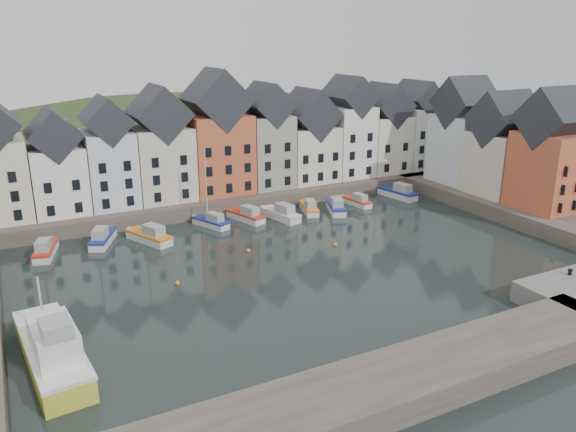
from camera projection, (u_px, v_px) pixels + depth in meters
ground at (312, 270)px, 60.30m from camera, size 260.00×260.00×0.00m
far_quay at (215, 194)px, 85.35m from camera, size 90.00×16.00×2.00m
right_quay at (531, 208)px, 78.73m from camera, size 14.00×54.00×2.00m
near_wall at (346, 401)px, 37.01m from camera, size 50.00×6.00×2.00m
hillside at (174, 254)px, 113.14m from camera, size 153.60×70.40×64.00m
far_terrace at (238, 143)px, 82.66m from camera, size 72.37×8.16×17.78m
right_terrace at (504, 146)px, 80.16m from camera, size 8.30×24.25×16.36m
mooring_buoys at (258, 258)px, 63.01m from camera, size 20.50×5.50×0.50m
boat_a at (45, 250)px, 63.88m from camera, size 3.42×6.46×2.37m
boat_b at (102, 238)px, 67.63m from camera, size 4.36×6.53×2.41m
boat_c at (150, 236)px, 68.10m from camera, size 4.66×6.97×2.58m
boat_d at (212, 222)px, 73.73m from camera, size 3.85×5.87×10.77m
boat_e at (246, 216)px, 76.14m from camera, size 3.78×6.53×2.40m
boat_f at (281, 214)px, 76.69m from camera, size 3.53×6.94×2.55m
boat_g at (309, 208)px, 79.71m from camera, size 3.37×6.00×2.20m
boat_h at (336, 207)px, 80.01m from camera, size 4.25×6.69×2.46m
boat_i at (357, 201)px, 83.10m from camera, size 2.40×5.51×2.05m
boat_j at (398, 193)px, 86.98m from camera, size 3.24×7.06×2.61m
large_vessel at (53, 351)px, 41.76m from camera, size 4.74×13.42×6.85m
mooring_bollard at (570, 272)px, 54.02m from camera, size 0.48×0.48×0.56m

